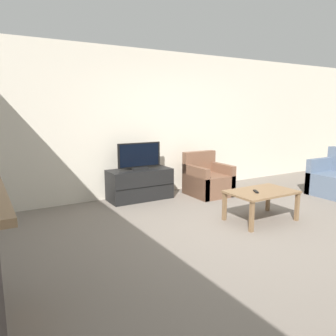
{
  "coord_description": "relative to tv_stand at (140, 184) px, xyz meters",
  "views": [
    {
      "loc": [
        -3.09,
        -3.03,
        1.61
      ],
      "look_at": [
        -0.94,
        0.64,
        0.85
      ],
      "focal_mm": 35.0,
      "sensor_mm": 36.0,
      "label": 1
    }
  ],
  "objects": [
    {
      "name": "wall_back",
      "position": [
        0.61,
        0.33,
        1.07
      ],
      "size": [
        12.0,
        0.06,
        2.7
      ],
      "color": "beige",
      "rests_on": "ground"
    },
    {
      "name": "tv",
      "position": [
        -0.0,
        -0.0,
        0.5
      ],
      "size": [
        0.82,
        0.18,
        0.48
      ],
      "color": "black",
      "rests_on": "tv_stand"
    },
    {
      "name": "armchair",
      "position": [
        1.25,
        -0.36,
        -0.01
      ],
      "size": [
        0.7,
        0.76,
        0.81
      ],
      "color": "brown",
      "rests_on": "ground"
    },
    {
      "name": "ground_plane",
      "position": [
        0.61,
        -2.22,
        -0.28
      ],
      "size": [
        24.0,
        24.0,
        0.0
      ],
      "primitive_type": "plane",
      "color": "slate"
    },
    {
      "name": "coffee_table",
      "position": [
        1.03,
        -1.95,
        0.11
      ],
      "size": [
        0.98,
        0.63,
        0.45
      ],
      "color": "brown",
      "rests_on": "ground"
    },
    {
      "name": "remote",
      "position": [
        0.9,
        -1.97,
        0.18
      ],
      "size": [
        0.11,
        0.15,
        0.02
      ],
      "rotation": [
        0.0,
        0.0,
        -0.49
      ],
      "color": "black",
      "rests_on": "coffee_table"
    },
    {
      "name": "tv_stand",
      "position": [
        0.0,
        0.0,
        0.0
      ],
      "size": [
        1.14,
        0.52,
        0.55
      ],
      "color": "black",
      "rests_on": "ground"
    }
  ]
}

